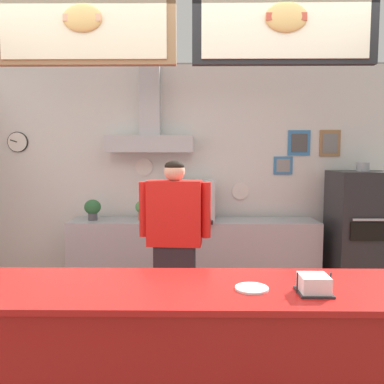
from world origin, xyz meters
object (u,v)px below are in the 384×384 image
(napkin_holder, at_px, (314,285))
(potted_rosemary, at_px, (93,208))
(condiment_plate, at_px, (252,288))
(pizza_oven, at_px, (360,236))
(shop_worker, at_px, (175,249))
(potted_thyme, at_px, (143,209))
(espresso_machine, at_px, (192,201))

(napkin_holder, bearing_deg, potted_rosemary, 122.51)
(condiment_plate, bearing_deg, pizza_oven, 58.53)
(shop_worker, distance_m, potted_thyme, 1.42)
(espresso_machine, relative_size, napkin_holder, 3.11)
(pizza_oven, bearing_deg, potted_rosemary, 177.29)
(condiment_plate, relative_size, napkin_holder, 0.99)
(espresso_machine, xyz_separation_m, potted_rosemary, (-1.19, -0.00, -0.09))
(espresso_machine, bearing_deg, napkin_holder, -77.79)
(espresso_machine, xyz_separation_m, condiment_plate, (0.32, -2.78, -0.11))
(shop_worker, height_order, condiment_plate, shop_worker)
(espresso_machine, bearing_deg, potted_thyme, 178.64)
(pizza_oven, height_order, shop_worker, shop_worker)
(potted_rosemary, bearing_deg, espresso_machine, 0.21)
(potted_thyme, bearing_deg, condiment_plate, -71.85)
(napkin_holder, bearing_deg, espresso_machine, 102.21)
(pizza_oven, bearing_deg, espresso_machine, 175.50)
(espresso_machine, height_order, potted_rosemary, espresso_machine)
(potted_thyme, bearing_deg, potted_rosemary, -178.23)
(espresso_machine, distance_m, napkin_holder, 2.90)
(shop_worker, xyz_separation_m, espresso_machine, (0.14, 1.32, 0.27))
(pizza_oven, relative_size, espresso_machine, 3.08)
(shop_worker, xyz_separation_m, condiment_plate, (0.46, -1.47, 0.16))
(espresso_machine, bearing_deg, pizza_oven, -4.50)
(shop_worker, height_order, potted_thyme, shop_worker)
(pizza_oven, bearing_deg, napkin_holder, -116.24)
(pizza_oven, xyz_separation_m, potted_rosemary, (-3.12, 0.15, 0.30))
(pizza_oven, relative_size, shop_worker, 0.98)
(potted_rosemary, relative_size, napkin_holder, 1.49)
(shop_worker, bearing_deg, potted_thyme, -66.36)
(pizza_oven, distance_m, espresso_machine, 1.98)
(potted_thyme, bearing_deg, pizza_oven, -3.76)
(shop_worker, height_order, espresso_machine, shop_worker)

